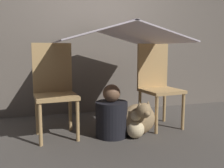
# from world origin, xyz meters

# --- Properties ---
(ground_plane) EXTENTS (8.80, 8.80, 0.00)m
(ground_plane) POSITION_xyz_m (0.00, 0.00, 0.00)
(ground_plane) COLOR #47423D
(wall_back) EXTENTS (7.00, 0.05, 2.50)m
(wall_back) POSITION_xyz_m (0.00, 1.21, 1.25)
(wall_back) COLOR #6B6056
(wall_back) RESTS_ON ground_plane
(chair_left) EXTENTS (0.44, 0.44, 0.97)m
(chair_left) POSITION_xyz_m (-0.60, 0.32, 0.52)
(chair_left) COLOR tan
(chair_left) RESTS_ON ground_plane
(chair_right) EXTENTS (0.45, 0.45, 0.97)m
(chair_right) POSITION_xyz_m (0.58, 0.32, 0.52)
(chair_right) COLOR tan
(chair_right) RESTS_ON ground_plane
(sheet_canopy) EXTENTS (1.19, 1.35, 0.18)m
(sheet_canopy) POSITION_xyz_m (0.00, 0.24, 1.05)
(sheet_canopy) COLOR silver
(person_front) EXTENTS (0.33, 0.33, 0.55)m
(person_front) POSITION_xyz_m (-0.04, 0.11, 0.22)
(person_front) COLOR black
(person_front) RESTS_ON ground_plane
(dog) EXTENTS (0.39, 0.36, 0.40)m
(dog) POSITION_xyz_m (0.23, 0.05, 0.19)
(dog) COLOR #9E7F56
(dog) RESTS_ON ground_plane
(plush_toy) EXTENTS (0.18, 0.18, 0.29)m
(plush_toy) POSITION_xyz_m (0.17, -0.01, 0.12)
(plush_toy) COLOR beige
(plush_toy) RESTS_ON ground_plane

